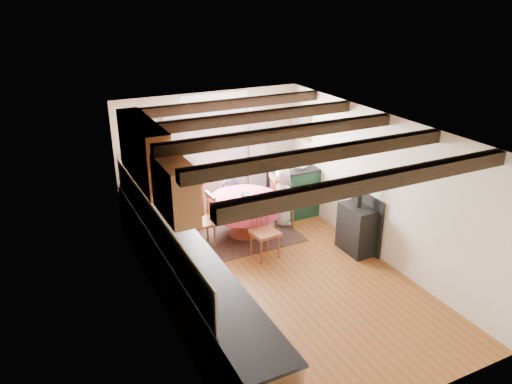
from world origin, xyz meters
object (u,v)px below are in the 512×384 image
chair_near (265,231)px  cast_iron_stove (358,217)px  chair_right (282,200)px  child_far (232,193)px  dining_table (245,216)px  child_right (282,196)px  chair_left (202,221)px  aga_range (292,186)px  cup (243,196)px

chair_near → cast_iron_stove: (1.47, -0.50, 0.16)m
chair_right → child_far: 1.00m
dining_table → child_right: (0.83, 0.11, 0.19)m
chair_left → chair_right: bearing=91.9°
dining_table → aga_range: aga_range is taller
dining_table → chair_near: 0.87m
chair_right → cup: chair_right is taller
child_far → child_right: 1.00m
chair_left → child_far: 1.22m
chair_left → chair_right: size_ratio=0.94×
child_right → cast_iron_stove: bearing=-148.1°
chair_near → child_right: bearing=42.6°
dining_table → child_far: 0.80m
dining_table → chair_left: 0.82m
chair_near → cup: chair_near is taller
chair_right → child_far: child_far is taller
cast_iron_stove → cup: size_ratio=12.68×
dining_table → chair_near: size_ratio=1.27×
child_far → child_right: bearing=157.6°
cast_iron_stove → child_far: bearing=122.0°
aga_range → child_right: bearing=-134.7°
chair_near → child_right: 1.30m
aga_range → cast_iron_stove: size_ratio=0.84×
dining_table → chair_left: bearing=-178.0°
chair_near → aga_range: size_ratio=0.91×
chair_near → chair_right: (0.83, 0.93, 0.02)m
chair_near → chair_left: (-0.78, 0.83, -0.02)m
dining_table → chair_right: size_ratio=1.22×
chair_right → child_right: (0.03, 0.05, 0.06)m
aga_range → child_right: (-0.49, -0.50, 0.07)m
chair_left → cast_iron_stove: 2.61m
aga_range → child_right: 0.70m
aga_range → cast_iron_stove: cast_iron_stove is taller
chair_right → aga_range: bearing=-32.5°
aga_range → cast_iron_stove: 1.98m
dining_table → chair_right: (0.79, 0.07, 0.13)m
chair_left → aga_range: 2.23m
chair_near → cast_iron_stove: 1.56m
child_far → cup: (-0.14, -0.81, 0.27)m
chair_near → child_right: size_ratio=0.86×
chair_near → chair_right: 1.24m
child_far → chair_left: bearing=61.8°
dining_table → chair_left: size_ratio=1.31×
chair_left → chair_right: (1.61, 0.09, 0.03)m
cast_iron_stove → child_far: (-1.34, 2.14, -0.12)m
chair_near → chair_left: size_ratio=1.03×
cast_iron_stove → chair_left: bearing=149.3°
cast_iron_stove → child_far: 2.53m
dining_table → cup: (-0.05, -0.02, 0.42)m
dining_table → cast_iron_stove: size_ratio=0.96×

